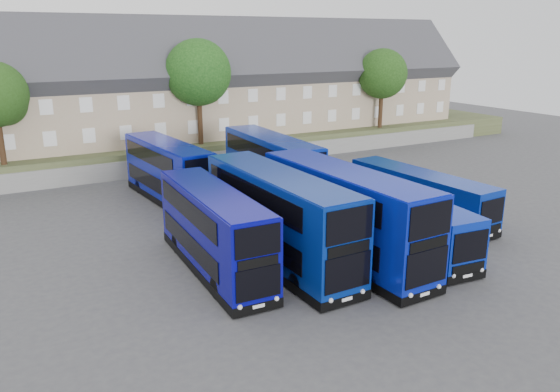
{
  "coord_description": "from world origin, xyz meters",
  "views": [
    {
      "loc": [
        -15.31,
        -20.26,
        11.28
      ],
      "look_at": [
        -0.24,
        6.84,
        2.2
      ],
      "focal_mm": 35.0,
      "sensor_mm": 36.0,
      "label": 1
    }
  ],
  "objects_px": {
    "dd_front_left": "(214,232)",
    "dd_front_mid": "(279,220)",
    "coach_east_a": "(400,220)",
    "tree_east": "(383,76)",
    "tree_mid": "(199,75)",
    "tree_far": "(385,68)"
  },
  "relations": [
    {
      "from": "dd_front_left",
      "to": "dd_front_mid",
      "type": "distance_m",
      "value": 3.39
    },
    {
      "from": "coach_east_a",
      "to": "tree_east",
      "type": "bearing_deg",
      "value": 58.45
    },
    {
      "from": "dd_front_left",
      "to": "dd_front_mid",
      "type": "bearing_deg",
      "value": -7.55
    },
    {
      "from": "dd_front_mid",
      "to": "tree_east",
      "type": "distance_m",
      "value": 33.64
    },
    {
      "from": "tree_east",
      "to": "tree_mid",
      "type": "bearing_deg",
      "value": 178.57
    },
    {
      "from": "dd_front_mid",
      "to": "tree_far",
      "type": "height_order",
      "value": "tree_far"
    },
    {
      "from": "tree_east",
      "to": "tree_far",
      "type": "bearing_deg",
      "value": 49.4
    },
    {
      "from": "dd_front_left",
      "to": "dd_front_mid",
      "type": "relative_size",
      "value": 0.88
    },
    {
      "from": "tree_mid",
      "to": "coach_east_a",
      "type": "bearing_deg",
      "value": -84.4
    },
    {
      "from": "coach_east_a",
      "to": "tree_mid",
      "type": "xyz_separation_m",
      "value": [
        -2.35,
        23.96,
        6.58
      ]
    },
    {
      "from": "dd_front_mid",
      "to": "tree_mid",
      "type": "relative_size",
      "value": 1.29
    },
    {
      "from": "dd_front_mid",
      "to": "tree_mid",
      "type": "bearing_deg",
      "value": 77.31
    },
    {
      "from": "tree_far",
      "to": "dd_front_mid",
      "type": "bearing_deg",
      "value": -136.34
    },
    {
      "from": "coach_east_a",
      "to": "tree_far",
      "type": "height_order",
      "value": "tree_far"
    },
    {
      "from": "dd_front_mid",
      "to": "coach_east_a",
      "type": "distance_m",
      "value": 7.18
    },
    {
      "from": "tree_mid",
      "to": "tree_far",
      "type": "bearing_deg",
      "value": 14.04
    },
    {
      "from": "coach_east_a",
      "to": "tree_far",
      "type": "xyz_separation_m",
      "value": [
        23.65,
        30.46,
        6.24
      ]
    },
    {
      "from": "tree_east",
      "to": "dd_front_mid",
      "type": "bearing_deg",
      "value": -137.93
    },
    {
      "from": "tree_mid",
      "to": "tree_far",
      "type": "xyz_separation_m",
      "value": [
        26.0,
        6.5,
        -0.34
      ]
    },
    {
      "from": "coach_east_a",
      "to": "tree_mid",
      "type": "height_order",
      "value": "tree_mid"
    },
    {
      "from": "tree_mid",
      "to": "tree_east",
      "type": "xyz_separation_m",
      "value": [
        20.0,
        -0.5,
        -0.68
      ]
    },
    {
      "from": "dd_front_left",
      "to": "tree_mid",
      "type": "height_order",
      "value": "tree_mid"
    }
  ]
}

